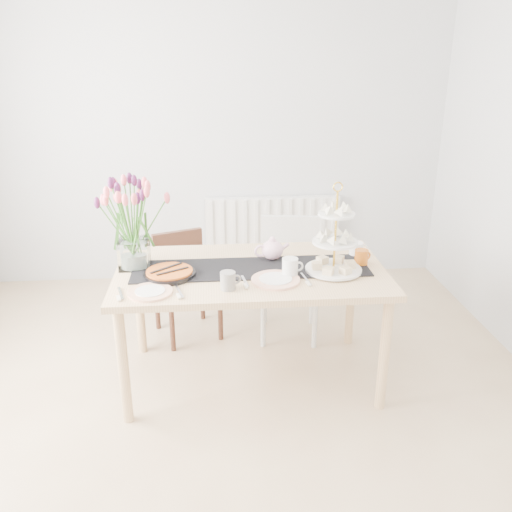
{
  "coord_description": "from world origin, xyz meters",
  "views": [
    {
      "loc": [
        -0.05,
        -2.43,
        1.98
      ],
      "look_at": [
        0.21,
        0.49,
        0.85
      ],
      "focal_mm": 38.0,
      "sensor_mm": 36.0,
      "label": 1
    }
  ],
  "objects": [
    {
      "name": "tart_tin",
      "position": [
        -0.3,
        0.48,
        0.77
      ],
      "size": [
        0.3,
        0.3,
        0.04
      ],
      "rotation": [
        0.0,
        0.0,
        0.27
      ],
      "color": "black",
      "rests_on": "dining_table"
    },
    {
      "name": "cream_jug",
      "position": [
        0.86,
        0.71,
        0.79
      ],
      "size": [
        0.09,
        0.09,
        0.09
      ],
      "primitive_type": "cylinder",
      "rotation": [
        0.0,
        0.0,
        -0.08
      ],
      "color": "white",
      "rests_on": "dining_table"
    },
    {
      "name": "mug_grey",
      "position": [
        0.03,
        0.27,
        0.8
      ],
      "size": [
        0.1,
        0.1,
        0.1
      ],
      "primitive_type": "cylinder",
      "rotation": [
        0.0,
        0.0,
        0.28
      ],
      "color": "gray",
      "rests_on": "dining_table"
    },
    {
      "name": "chair_white",
      "position": [
        0.5,
        1.15,
        0.5
      ],
      "size": [
        0.47,
        0.47,
        0.85
      ],
      "rotation": [
        0.0,
        0.0,
        -0.13
      ],
      "color": "silver",
      "rests_on": "ground"
    },
    {
      "name": "plate_left",
      "position": [
        -0.39,
        0.25,
        0.76
      ],
      "size": [
        0.3,
        0.3,
        0.01
      ],
      "primitive_type": "cylinder",
      "rotation": [
        0.0,
        0.0,
        0.27
      ],
      "color": "white",
      "rests_on": "dining_table"
    },
    {
      "name": "cake_stand",
      "position": [
        0.66,
        0.46,
        0.89
      ],
      "size": [
        0.33,
        0.33,
        0.49
      ],
      "rotation": [
        0.0,
        0.0,
        0.42
      ],
      "color": "gold",
      "rests_on": "dining_table"
    },
    {
      "name": "plate_right",
      "position": [
        0.3,
        0.35,
        0.76
      ],
      "size": [
        0.32,
        0.32,
        0.01
      ],
      "primitive_type": "cylinder",
      "rotation": [
        0.0,
        0.0,
        0.16
      ],
      "color": "white",
      "rests_on": "dining_table"
    },
    {
      "name": "teapot",
      "position": [
        0.32,
        0.68,
        0.82
      ],
      "size": [
        0.25,
        0.21,
        0.14
      ],
      "primitive_type": null,
      "rotation": [
        0.0,
        0.0,
        0.2
      ],
      "color": "white",
      "rests_on": "dining_table"
    },
    {
      "name": "chair_brown",
      "position": [
        -0.26,
        1.21,
        0.43
      ],
      "size": [
        0.5,
        0.5,
        0.75
      ],
      "rotation": [
        0.0,
        0.0,
        0.37
      ],
      "color": "#3A1E15",
      "rests_on": "ground"
    },
    {
      "name": "dining_table",
      "position": [
        0.18,
        0.54,
        0.67
      ],
      "size": [
        1.6,
        0.9,
        0.75
      ],
      "color": "tan",
      "rests_on": "ground"
    },
    {
      "name": "mug_orange",
      "position": [
        0.85,
        0.55,
        0.8
      ],
      "size": [
        0.11,
        0.11,
        0.1
      ],
      "primitive_type": "cylinder",
      "rotation": [
        0.0,
        0.0,
        0.47
      ],
      "color": "#CB6216",
      "rests_on": "dining_table"
    },
    {
      "name": "radiator",
      "position": [
        0.5,
        2.19,
        0.45
      ],
      "size": [
        1.2,
        0.08,
        0.6
      ],
      "primitive_type": "cube",
      "color": "white",
      "rests_on": "room_shell"
    },
    {
      "name": "room_shell",
      "position": [
        0.0,
        0.0,
        1.3
      ],
      "size": [
        4.5,
        4.5,
        4.5
      ],
      "color": "tan",
      "rests_on": "ground"
    },
    {
      "name": "tulip_vase",
      "position": [
        -0.51,
        0.63,
        1.1
      ],
      "size": [
        0.64,
        0.64,
        0.55
      ],
      "rotation": [
        0.0,
        0.0,
        -0.17
      ],
      "color": "silver",
      "rests_on": "dining_table"
    },
    {
      "name": "table_runner",
      "position": [
        0.18,
        0.54,
        0.75
      ],
      "size": [
        1.4,
        0.35,
        0.01
      ],
      "primitive_type": "cube",
      "color": "black",
      "rests_on": "dining_table"
    },
    {
      "name": "mug_white",
      "position": [
        0.39,
        0.42,
        0.8
      ],
      "size": [
        0.11,
        0.11,
        0.11
      ],
      "primitive_type": "cylinder",
      "rotation": [
        0.0,
        0.0,
        0.19
      ],
      "color": "silver",
      "rests_on": "dining_table"
    }
  ]
}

